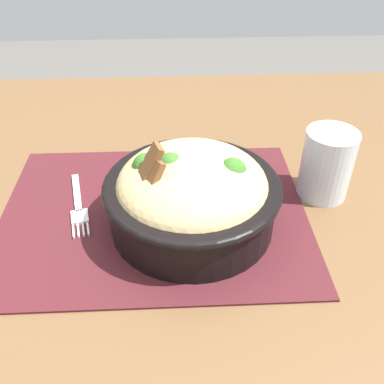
# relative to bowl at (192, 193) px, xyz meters

# --- Properties ---
(table) EXTENTS (1.25, 0.93, 0.74)m
(table) POSITION_rel_bowl_xyz_m (0.07, -0.02, -0.12)
(table) COLOR brown
(table) RESTS_ON ground_plane
(placemat) EXTENTS (0.40, 0.31, 0.00)m
(placemat) POSITION_rel_bowl_xyz_m (0.05, -0.02, -0.05)
(placemat) COLOR #47191E
(placemat) RESTS_ON table
(bowl) EXTENTS (0.23, 0.23, 0.13)m
(bowl) POSITION_rel_bowl_xyz_m (0.00, 0.00, 0.00)
(bowl) COLOR black
(bowl) RESTS_ON placemat
(fork) EXTENTS (0.04, 0.14, 0.00)m
(fork) POSITION_rel_bowl_xyz_m (0.15, -0.04, -0.05)
(fork) COLOR silver
(fork) RESTS_ON placemat
(drinking_glass) EXTENTS (0.07, 0.07, 0.10)m
(drinking_glass) POSITION_rel_bowl_xyz_m (-0.19, -0.06, -0.01)
(drinking_glass) COLOR silver
(drinking_glass) RESTS_ON table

